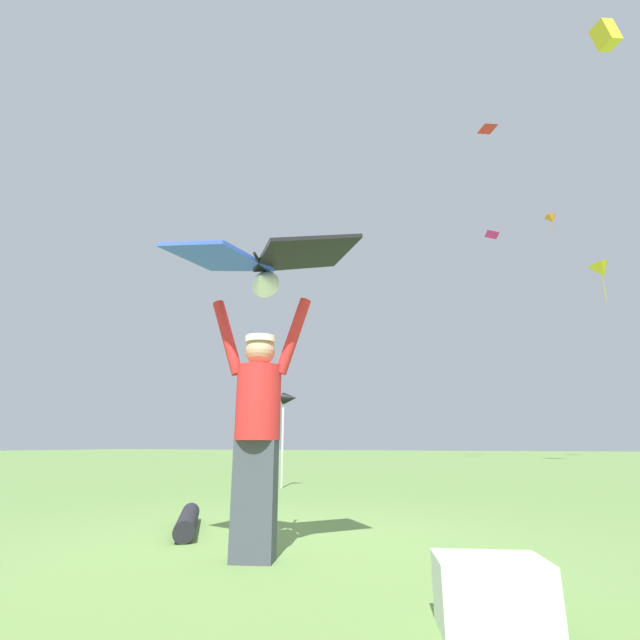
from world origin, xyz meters
name	(u,v)px	position (x,y,z in m)	size (l,w,h in m)	color
ground_plane	(269,554)	(0.00, 0.00, 0.00)	(120.00, 120.00, 0.00)	#608442
kite_flyer_person	(257,424)	(0.00, -0.25, 0.94)	(0.80, 0.42, 1.92)	#424751
held_stunt_kite	(261,263)	(0.01, -0.31, 2.22)	(1.60, 1.04, 0.39)	black
distant_kite_red_mid_right	(487,128)	(2.80, 19.75, 17.80)	(1.00, 1.00, 0.21)	red
distant_kite_orange_low_right	(551,219)	(6.21, 25.93, 14.62)	(0.78, 0.78, 1.53)	orange
distant_kite_magenta_far_center	(492,234)	(2.68, 27.56, 14.96)	(1.10, 1.11, 0.40)	#DB2393
distant_kite_yellow_mid_left	(606,35)	(7.66, 15.24, 17.71)	(1.19, 1.06, 1.28)	yellow
distant_kite_yellow_overhead_distant	(601,270)	(9.39, 30.28, 12.31)	(1.80, 1.66, 2.92)	yellow
cooler_box	(493,595)	(1.59, -0.94, 0.15)	(0.48, 0.32, 0.30)	silver
spare_kite_bag	(188,521)	(-1.15, 0.54, 0.09)	(0.18, 0.18, 1.23)	black
marker_flag	(289,404)	(-2.10, 4.78, 1.55)	(0.30, 0.24, 1.79)	silver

